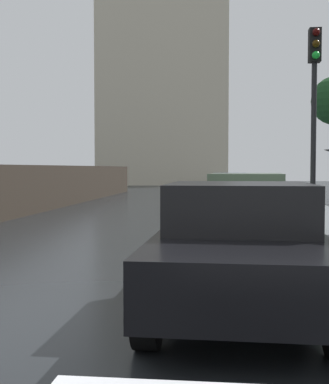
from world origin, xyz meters
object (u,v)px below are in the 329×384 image
Objects in this scene: car_blue_far_ahead at (231,189)px; traffic_light at (314,92)px; car_black_near_kerb at (239,245)px; car_green_far_lane at (246,208)px; car_maroon_mid_road at (240,197)px.

traffic_light reaches higher than car_blue_far_ahead.
car_blue_far_ahead is (0.12, 15.46, -0.01)m from car_black_near_kerb.
car_green_far_lane is at bearing -145.57° from traffic_light.
car_black_near_kerb is 10.40m from car_maroon_mid_road.
car_green_far_lane is (0.30, 5.14, 0.03)m from car_black_near_kerb.
car_black_near_kerb is at bearing -106.50° from traffic_light.
car_blue_far_ahead is 9.77m from traffic_light.
traffic_light is (1.54, 1.05, 2.53)m from car_green_far_lane.
car_blue_far_ahead is 0.99× the size of traffic_light.
car_maroon_mid_road is at bearing 109.66° from traffic_light.
car_maroon_mid_road is at bearing 92.80° from car_green_far_lane.
car_black_near_kerb is 15.46m from car_blue_far_ahead.
traffic_light reaches higher than car_black_near_kerb.
car_black_near_kerb reaches higher than car_maroon_mid_road.
car_black_near_kerb is 6.95m from traffic_light.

